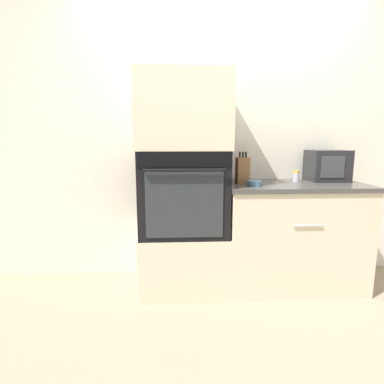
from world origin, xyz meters
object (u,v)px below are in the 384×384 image
Objects in this scene: bowl at (255,183)px; condiment_jar_mid at (296,176)px; knife_block at (242,170)px; microwave at (327,166)px; wall_oven at (183,191)px; condiment_jar_near at (241,176)px.

condiment_jar_mid is at bearing 26.80° from bowl.
microwave is at bearing 8.00° from knife_block.
wall_oven is 11.43× the size of condiment_jar_near.
wall_oven is at bearing -174.06° from microwave.
wall_oven reaches higher than condiment_jar_near.
bowl is at bearing -153.20° from condiment_jar_mid.
wall_oven is 0.99m from condiment_jar_mid.
condiment_jar_near is at bearing 80.46° from knife_block.
condiment_jar_mid is at bearing 7.98° from knife_block.
bowl is (-0.70, -0.25, -0.11)m from microwave.
condiment_jar_near is (0.04, 0.22, -0.08)m from knife_block.
microwave reaches higher than condiment_jar_mid.
condiment_jar_mid is (0.98, 0.09, 0.11)m from wall_oven.
microwave is at bearing 5.94° from wall_oven.
condiment_jar_near is (0.53, 0.25, 0.09)m from wall_oven.
knife_block is 0.49m from condiment_jar_mid.
wall_oven is 2.13× the size of microwave.
wall_oven is 2.67× the size of knife_block.
condiment_jar_near reaches higher than bowl.
bowl is at bearing -85.11° from condiment_jar_near.
wall_oven is at bearing 167.92° from bowl.
wall_oven reaches higher than knife_block.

